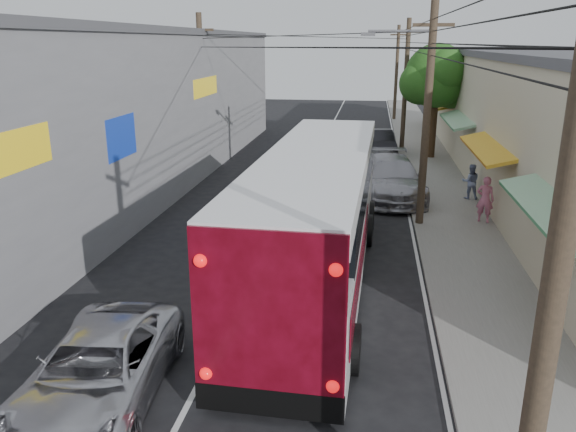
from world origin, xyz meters
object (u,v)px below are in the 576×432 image
pedestrian_far (471,182)px  parked_car_far (380,142)px  parked_suv (392,178)px  parked_car_mid (380,164)px  pedestrian_near (485,199)px  jeepney (98,370)px  coach_bus (317,215)px

pedestrian_far → parked_car_far: bearing=-69.9°
parked_suv → parked_car_mid: 3.82m
pedestrian_far → parked_suv: bearing=-3.6°
parked_suv → pedestrian_far: size_ratio=4.01×
parked_suv → parked_car_far: 10.04m
parked_car_far → pedestrian_near: bearing=-81.6°
jeepney → parked_suv: 17.04m
parked_car_mid → pedestrian_far: pedestrian_far is taller
pedestrian_near → coach_bus: bearing=66.6°
coach_bus → parked_suv: bearing=77.4°
coach_bus → parked_car_mid: size_ratio=3.26×
parked_suv → parked_car_far: bearing=86.3°
parked_car_mid → parked_car_far: bearing=96.1°
parked_car_mid → jeepney: bearing=-99.4°
pedestrian_near → pedestrian_far: size_ratio=1.16×
parked_car_mid → pedestrian_far: 5.50m
coach_bus → pedestrian_near: size_ratio=7.52×
parked_suv → pedestrian_far: 3.35m
coach_bus → pedestrian_far: size_ratio=8.71×
jeepney → parked_suv: parked_suv is taller
parked_car_mid → pedestrian_near: 8.23m
pedestrian_near → jeepney: bearing=73.6°
coach_bus → parked_car_mid: 13.53m
coach_bus → jeepney: coach_bus is taller
jeepney → parked_car_far: parked_car_far is taller
pedestrian_far → parked_car_mid: bearing=-46.7°
parked_car_mid → parked_car_far: size_ratio=0.91×
pedestrian_far → coach_bus: bearing=58.0°
parked_car_mid → pedestrian_far: (3.80, -3.98, 0.19)m
parked_car_far → parked_suv: bearing=-94.7°
pedestrian_near → parked_car_mid: bearing=-42.2°
jeepney → pedestrian_far: size_ratio=3.30×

